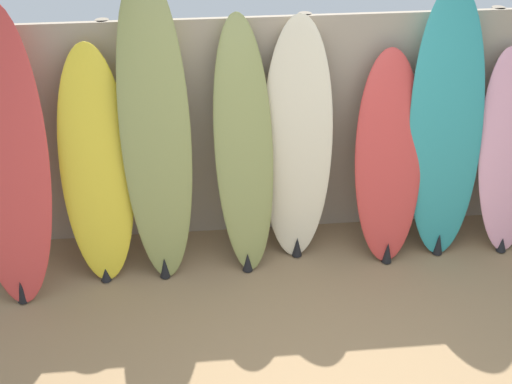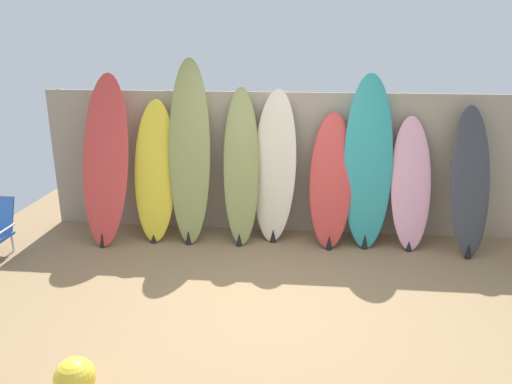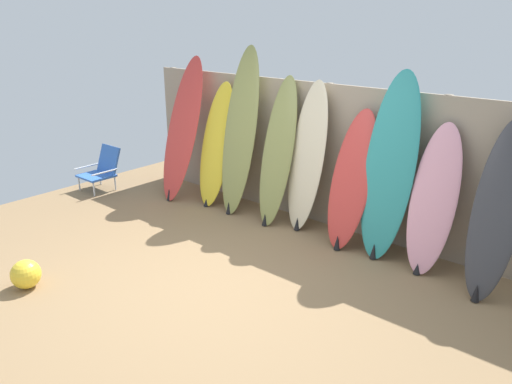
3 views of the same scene
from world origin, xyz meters
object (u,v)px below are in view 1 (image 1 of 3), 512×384
at_px(surfboard_red_0, 7,160).
at_px(surfboard_olive_2, 156,133).
at_px(surfboard_red_5, 388,160).
at_px(surfboard_teal_6, 446,128).
at_px(surfboard_pink_7, 507,153).
at_px(surfboard_yellow_1, 96,167).
at_px(surfboard_olive_3, 244,149).
at_px(surfboard_cream_4, 297,144).

height_order(surfboard_red_0, surfboard_olive_2, surfboard_olive_2).
height_order(surfboard_red_5, surfboard_teal_6, surfboard_teal_6).
distance_m(surfboard_teal_6, surfboard_pink_7, 0.57).
height_order(surfboard_yellow_1, surfboard_olive_3, surfboard_olive_3).
relative_size(surfboard_red_0, surfboard_red_5, 1.28).
relative_size(surfboard_yellow_1, surfboard_cream_4, 0.93).
bearing_deg(surfboard_cream_4, surfboard_olive_3, -170.17).
relative_size(surfboard_red_0, surfboard_olive_3, 1.08).
bearing_deg(surfboard_red_0, surfboard_olive_3, 4.76).
relative_size(surfboard_cream_4, surfboard_teal_6, 0.90).
bearing_deg(surfboard_pink_7, surfboard_olive_3, -179.53).
xyz_separation_m(surfboard_olive_3, surfboard_red_5, (1.09, -0.02, -0.14)).
relative_size(surfboard_red_0, surfboard_teal_6, 0.99).
xyz_separation_m(surfboard_cream_4, surfboard_pink_7, (1.63, -0.05, -0.14)).
xyz_separation_m(surfboard_red_5, surfboard_teal_6, (0.43, 0.04, 0.22)).
xyz_separation_m(surfboard_red_0, surfboard_red_5, (2.74, 0.12, -0.22)).
distance_m(surfboard_yellow_1, surfboard_red_5, 2.16).
xyz_separation_m(surfboard_red_0, surfboard_pink_7, (3.68, 0.15, -0.23)).
bearing_deg(surfboard_pink_7, surfboard_olive_2, -179.25).
relative_size(surfboard_red_5, surfboard_pink_7, 1.02).
height_order(surfboard_red_0, surfboard_pink_7, surfboard_red_0).
distance_m(surfboard_yellow_1, surfboard_olive_3, 1.07).
bearing_deg(surfboard_olive_2, surfboard_pink_7, 0.75).
height_order(surfboard_cream_4, surfboard_red_5, surfboard_cream_4).
distance_m(surfboard_olive_3, surfboard_teal_6, 1.52).
relative_size(surfboard_red_0, surfboard_yellow_1, 1.18).
height_order(surfboard_yellow_1, surfboard_olive_2, surfboard_olive_2).
bearing_deg(surfboard_red_5, surfboard_red_0, -177.56).
bearing_deg(surfboard_cream_4, surfboard_red_0, -174.24).
height_order(surfboard_cream_4, surfboard_teal_6, surfboard_teal_6).
xyz_separation_m(surfboard_yellow_1, surfboard_teal_6, (2.58, 0.05, 0.16)).
bearing_deg(surfboard_olive_3, surfboard_red_5, -1.07).
bearing_deg(surfboard_olive_2, surfboard_olive_3, 1.67).
height_order(surfboard_olive_3, surfboard_cream_4, surfboard_olive_3).
relative_size(surfboard_red_0, surfboard_pink_7, 1.31).
bearing_deg(surfboard_red_5, surfboard_olive_3, 178.93).
bearing_deg(surfboard_red_0, surfboard_red_5, 2.44).
bearing_deg(surfboard_pink_7, surfboard_red_5, -177.76).
height_order(surfboard_yellow_1, surfboard_cream_4, surfboard_cream_4).
bearing_deg(surfboard_red_5, surfboard_yellow_1, -179.75).
bearing_deg(surfboard_cream_4, surfboard_olive_2, -175.10).
xyz_separation_m(surfboard_olive_3, surfboard_teal_6, (1.52, 0.02, 0.09)).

